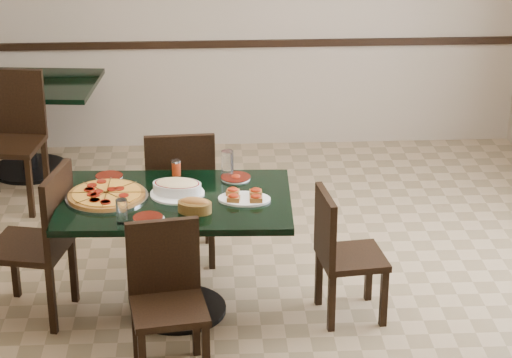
{
  "coord_description": "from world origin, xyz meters",
  "views": [
    {
      "loc": [
        -0.16,
        -5.41,
        3.07
      ],
      "look_at": [
        0.13,
        0.0,
        0.81
      ],
      "focal_mm": 70.0,
      "sensor_mm": 36.0,
      "label": 1
    }
  ],
  "objects": [
    {
      "name": "chair_right",
      "position": [
        0.61,
        -0.22,
        0.44
      ],
      "size": [
        0.42,
        0.42,
        0.8
      ],
      "rotation": [
        0.0,
        0.0,
        1.7
      ],
      "color": "black",
      "rests_on": "floor"
    },
    {
      "name": "side_plate_far_l",
      "position": [
        -0.76,
        0.21,
        0.76
      ],
      "size": [
        0.17,
        0.17,
        0.02
      ],
      "rotation": [
        0.0,
        0.0,
        0.26
      ],
      "color": "white",
      "rests_on": "main_table"
    },
    {
      "name": "side_plate_near",
      "position": [
        -0.49,
        -0.4,
        0.76
      ],
      "size": [
        0.17,
        0.17,
        0.02
      ],
      "rotation": [
        0.0,
        0.0,
        -0.02
      ],
      "color": "white",
      "rests_on": "main_table"
    },
    {
      "name": "chair_left",
      "position": [
        -1.13,
        -0.12,
        0.53
      ],
      "size": [
        0.52,
        0.52,
        0.94
      ],
      "rotation": [
        0.0,
        0.0,
        -1.79
      ],
      "color": "black",
      "rests_on": "floor"
    },
    {
      "name": "floor",
      "position": [
        0.0,
        0.0,
        0.0
      ],
      "size": [
        5.5,
        5.5,
        0.0
      ],
      "primitive_type": "plane",
      "color": "#8A714F",
      "rests_on": "ground"
    },
    {
      "name": "room_shell",
      "position": [
        1.02,
        1.73,
        1.17
      ],
      "size": [
        5.5,
        5.5,
        5.5
      ],
      "color": "silver",
      "rests_on": "floor"
    },
    {
      "name": "chair_far",
      "position": [
        -0.34,
        0.53,
        0.53
      ],
      "size": [
        0.46,
        0.46,
        0.94
      ],
      "rotation": [
        0.0,
        0.0,
        3.2
      ],
      "color": "black",
      "rests_on": "floor"
    },
    {
      "name": "chair_near",
      "position": [
        -0.39,
        -0.71,
        0.47
      ],
      "size": [
        0.45,
        0.45,
        0.84
      ],
      "rotation": [
        0.0,
        0.0,
        0.16
      ],
      "color": "black",
      "rests_on": "floor"
    },
    {
      "name": "pepper_shaker",
      "position": [
        -0.35,
        0.23,
        0.8
      ],
      "size": [
        0.06,
        0.06,
        0.1
      ],
      "color": "red",
      "rests_on": "main_table"
    },
    {
      "name": "main_table",
      "position": [
        -0.35,
        -0.12,
        0.57
      ],
      "size": [
        1.37,
        0.91,
        0.75
      ],
      "rotation": [
        0.0,
        0.0,
        -0.03
      ],
      "color": "black",
      "rests_on": "floor"
    },
    {
      "name": "side_plate_far_r",
      "position": [
        0.01,
        0.15,
        0.76
      ],
      "size": [
        0.18,
        0.18,
        0.03
      ],
      "rotation": [
        0.0,
        0.0,
        0.24
      ],
      "color": "white",
      "rests_on": "main_table"
    },
    {
      "name": "water_glass_a",
      "position": [
        -0.04,
        0.21,
        0.83
      ],
      "size": [
        0.07,
        0.07,
        0.16
      ],
      "primitive_type": "cylinder",
      "color": "white",
      "rests_on": "main_table"
    },
    {
      "name": "lasagna_casserole",
      "position": [
        -0.34,
        -0.07,
        0.8
      ],
      "size": [
        0.32,
        0.32,
        0.09
      ],
      "rotation": [
        0.0,
        0.0,
        -0.2
      ],
      "color": "white",
      "rests_on": "main_table"
    },
    {
      "name": "back_table",
      "position": [
        -1.6,
        2.21,
        0.52
      ],
      "size": [
        1.22,
        0.94,
        0.75
      ],
      "rotation": [
        0.0,
        0.0,
        -0.09
      ],
      "color": "black",
      "rests_on": "floor"
    },
    {
      "name": "bread_basket",
      "position": [
        -0.23,
        -0.31,
        0.79
      ],
      "size": [
        0.22,
        0.18,
        0.09
      ],
      "rotation": [
        0.0,
        0.0,
        -0.27
      ],
      "color": "brown",
      "rests_on": "main_table"
    },
    {
      "name": "back_chair_near",
      "position": [
        -1.6,
        1.63,
        0.56
      ],
      "size": [
        0.53,
        0.53,
        1.0
      ],
      "rotation": [
        0.0,
        0.0,
        -0.14
      ],
      "color": "black",
      "rests_on": "floor"
    },
    {
      "name": "napkin_setting",
      "position": [
        -0.46,
        -0.44,
        0.75
      ],
      "size": [
        0.16,
        0.16,
        0.01
      ],
      "rotation": [
        0.0,
        0.0,
        0.19
      ],
      "color": "white",
      "rests_on": "main_table"
    },
    {
      "name": "bruschetta_platter",
      "position": [
        0.05,
        -0.17,
        0.77
      ],
      "size": [
        0.33,
        0.25,
        0.05
      ],
      "rotation": [
        0.0,
        0.0,
        -0.14
      ],
      "color": "white",
      "rests_on": "main_table"
    },
    {
      "name": "water_glass_b",
      "position": [
        -0.63,
        -0.44,
        0.82
      ],
      "size": [
        0.06,
        0.06,
        0.14
      ],
      "primitive_type": "cylinder",
      "color": "white",
      "rests_on": "main_table"
    },
    {
      "name": "pepperoni_pizza",
      "position": [
        -0.74,
        -0.09,
        0.77
      ],
      "size": [
        0.48,
        0.48,
        0.04
      ],
      "rotation": [
        0.0,
        0.0,
        -0.03
      ],
      "color": "silver",
      "rests_on": "main_table"
    }
  ]
}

